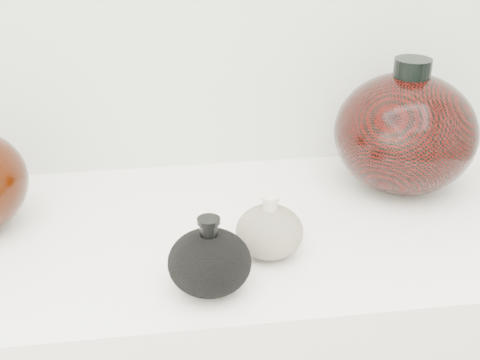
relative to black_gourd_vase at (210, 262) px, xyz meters
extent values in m
cube|color=white|center=(0.01, 0.17, -0.06)|extent=(1.20, 0.50, 0.03)
ellipsoid|color=black|center=(0.00, 0.00, 0.00)|extent=(0.14, 0.14, 0.09)
cylinder|color=black|center=(0.00, 0.00, 0.05)|extent=(0.03, 0.03, 0.03)
cylinder|color=black|center=(0.00, 0.00, 0.06)|extent=(0.04, 0.04, 0.01)
ellipsoid|color=beige|center=(0.10, 0.08, -0.01)|extent=(0.13, 0.13, 0.08)
cylinder|color=beige|center=(0.10, 0.08, 0.04)|extent=(0.03, 0.03, 0.02)
cylinder|color=beige|center=(0.10, 0.08, 0.05)|extent=(0.04, 0.04, 0.01)
ellipsoid|color=black|center=(0.37, 0.27, 0.06)|extent=(0.28, 0.28, 0.21)
cylinder|color=black|center=(0.37, 0.27, 0.17)|extent=(0.07, 0.07, 0.04)
camera|label=1|loc=(-0.07, -0.76, 0.49)|focal=50.00mm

